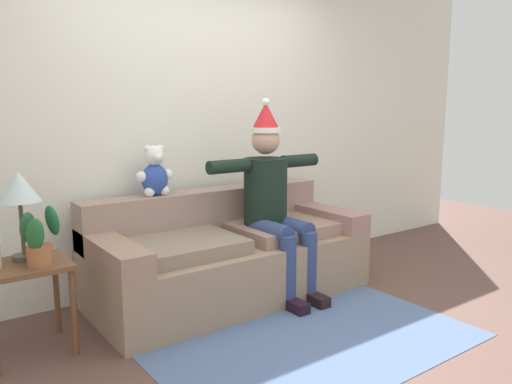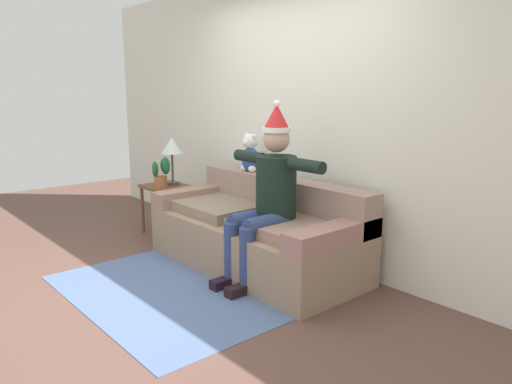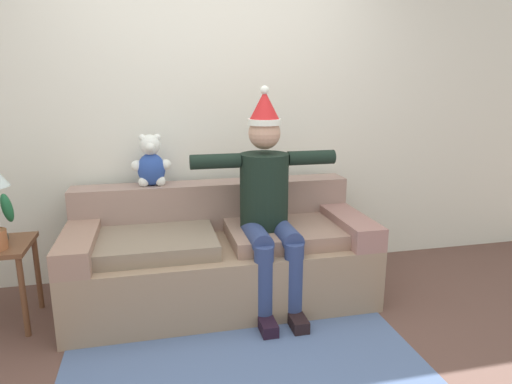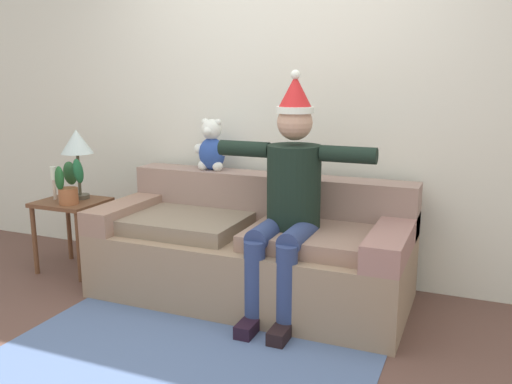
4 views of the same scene
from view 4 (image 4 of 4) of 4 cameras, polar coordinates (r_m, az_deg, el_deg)
name	(u,v)px [view 4 (image 4 of 4)]	position (r m, az deg, el deg)	size (l,w,h in m)	color
ground_plane	(178,363)	(3.02, -8.20, -17.37)	(10.00, 10.00, 0.00)	brown
back_wall	(282,93)	(4.03, 2.74, 10.31)	(7.00, 0.10, 2.70)	silver
couch	(253,250)	(3.71, -0.33, -6.09)	(2.09, 0.92, 0.79)	#977C62
person_seated	(289,194)	(3.34, 3.47, -0.22)	(1.02, 0.77, 1.51)	black
teddy_bear	(212,147)	(4.01, -4.69, 4.73)	(0.29, 0.17, 0.38)	#2B4CA2
side_table	(72,213)	(4.36, -18.79, -2.11)	(0.48, 0.43, 0.55)	brown
table_lamp	(77,145)	(4.33, -18.32, 4.70)	(0.24, 0.24, 0.53)	#4C4738
potted_plant	(69,183)	(4.20, -19.07, 0.86)	(0.24, 0.24, 0.34)	#A25D37
candle_tall	(54,178)	(4.39, -20.51, 1.35)	(0.04, 0.04, 0.25)	beige
area_rug	(173,367)	(2.97, -8.75, -17.75)	(2.01, 1.12, 0.01)	slate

